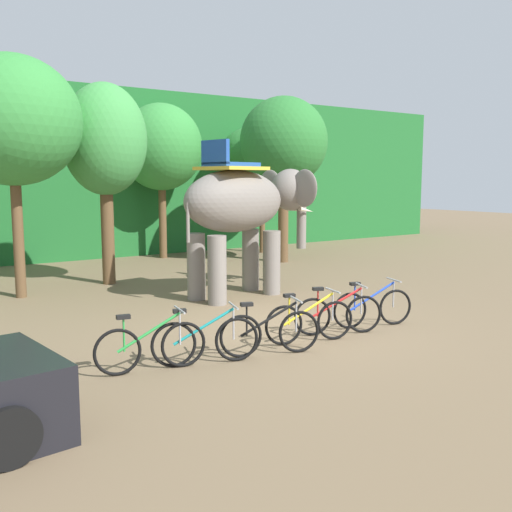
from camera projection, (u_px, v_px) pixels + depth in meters
ground_plane at (288, 327)px, 11.39m from camera, size 80.00×80.00×0.00m
foliage_hedge at (61, 173)px, 23.02m from camera, size 36.00×6.00×6.22m
tree_left at (12, 121)px, 13.71m from camera, size 3.24×3.24×5.79m
tree_far_right at (105, 141)px, 15.64m from camera, size 2.26×2.26×5.45m
tree_far_left at (161, 148)px, 20.99m from camera, size 2.97×2.97×5.60m
tree_center at (284, 142)px, 19.89m from camera, size 3.01×3.01×5.69m
tree_center_left at (262, 154)px, 22.59m from camera, size 3.31×3.31×4.97m
elephant at (245, 207)px, 14.30m from camera, size 4.24×2.28×3.78m
bike_green at (151, 346)px, 8.70m from camera, size 1.69×0.53×0.92m
bike_teal at (205, 340)px, 9.03m from camera, size 1.65×0.67×0.92m
bike_black at (270, 332)px, 9.51m from camera, size 1.64×0.68×0.92m
bike_yellow at (310, 321)px, 10.25m from camera, size 1.67×0.59×0.92m
bike_red at (338, 314)px, 10.81m from camera, size 1.60×0.77×0.92m
bike_blue at (373, 307)px, 11.37m from camera, size 1.65×0.65×0.92m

